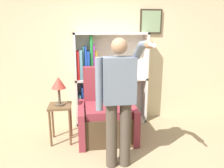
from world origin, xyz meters
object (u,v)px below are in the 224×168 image
object	(u,v)px
person_standing	(119,97)
bookcase	(102,81)
armchair	(107,116)
table_lamp	(59,84)
side_table	(60,113)

from	to	relation	value
person_standing	bookcase	bearing A→B (deg)	93.13
armchair	person_standing	world-z (taller)	person_standing
bookcase	armchair	world-z (taller)	bookcase
person_standing	table_lamp	bearing A→B (deg)	136.21
bookcase	table_lamp	bearing A→B (deg)	-136.97
person_standing	table_lamp	size ratio (longest dim) A/B	3.73
bookcase	side_table	bearing A→B (deg)	-136.97
bookcase	person_standing	world-z (taller)	bookcase
table_lamp	person_standing	bearing A→B (deg)	-43.79
person_standing	side_table	bearing A→B (deg)	136.21
table_lamp	armchair	bearing A→B (deg)	4.84
bookcase	side_table	distance (m)	1.07
bookcase	side_table	xyz separation A→B (m)	(-0.74, -0.69, -0.34)
bookcase	table_lamp	size ratio (longest dim) A/B	3.81
armchair	side_table	size ratio (longest dim) A/B	1.86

